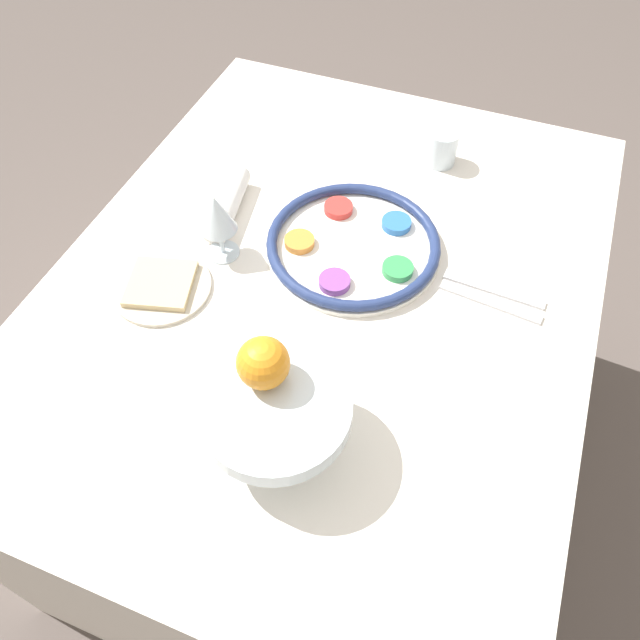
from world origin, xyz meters
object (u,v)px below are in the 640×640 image
Objects in this scene: fruit_stand at (275,412)px; orange_fruit at (263,363)px; wine_glass at (217,215)px; seder_plate at (353,244)px; cup_near at (442,147)px; napkin_roll at (227,203)px; bread_plate at (161,286)px.

orange_fruit is (-0.03, -0.03, 0.06)m from fruit_stand.
orange_fruit is at bearing 37.90° from wine_glass.
fruit_stand reaches higher than seder_plate.
wine_glass is 0.51m from cup_near.
fruit_stand is (0.31, 0.25, -0.01)m from wine_glass.
fruit_stand is 1.15× the size of napkin_roll.
bread_plate is at bearing -5.74° from napkin_roll.
orange_fruit is at bearing -139.11° from fruit_stand.
fruit_stand is 0.51m from napkin_roll.
orange_fruit reaches higher than bread_plate.
seder_plate is at bearing 112.80° from wine_glass.
fruit_stand is at bearing 38.22° from wine_glass.
napkin_roll is (-0.22, 0.02, 0.02)m from bread_plate.
orange_fruit is at bearing 34.09° from napkin_roll.
orange_fruit reaches higher than napkin_roll.
wine_glass is 0.78× the size of bread_plate.
fruit_stand is (0.41, 0.03, 0.07)m from seder_plate.
seder_plate is at bearing 88.20° from napkin_roll.
wine_glass reaches higher than seder_plate.
seder_plate is at bearing 126.62° from bread_plate.
seder_plate is at bearing -176.29° from fruit_stand.
cup_near is at bearing 144.74° from bread_plate.
fruit_stand is at bearing 3.71° from seder_plate.
cup_near is at bearing 164.72° from seder_plate.
wine_glass is 0.73× the size of napkin_roll.
cup_near reaches higher than napkin_roll.
seder_plate is 0.41m from fruit_stand.
orange_fruit is at bearing -0.29° from seder_plate.
napkin_roll is at bearing -48.91° from cup_near.
cup_near is at bearing 172.80° from orange_fruit.
orange_fruit reaches higher than cup_near.
bread_plate is (-0.16, -0.28, -0.14)m from orange_fruit.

